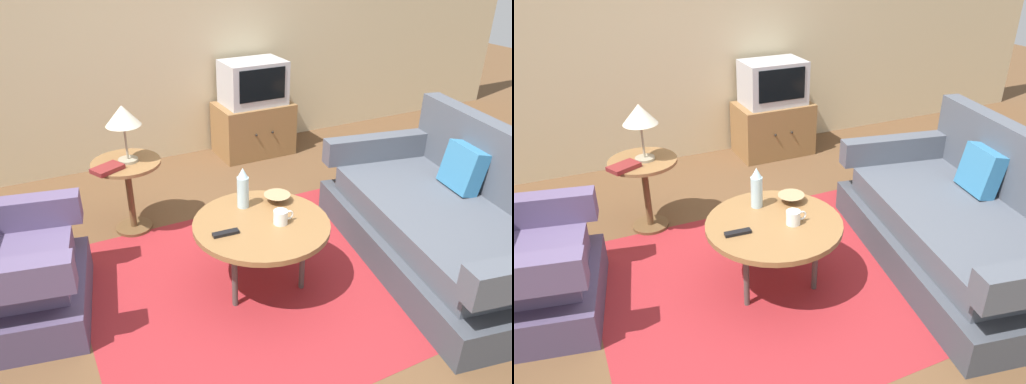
# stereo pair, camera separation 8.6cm
# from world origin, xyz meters

# --- Properties ---
(ground_plane) EXTENTS (16.00, 16.00, 0.00)m
(ground_plane) POSITION_xyz_m (0.00, 0.00, 0.00)
(ground_plane) COLOR brown
(back_wall) EXTENTS (9.00, 0.12, 2.70)m
(back_wall) POSITION_xyz_m (0.00, 2.49, 1.35)
(back_wall) COLOR #CCB78E
(back_wall) RESTS_ON ground
(area_rug) EXTENTS (2.22, 1.98, 0.00)m
(area_rug) POSITION_xyz_m (-0.07, 0.11, 0.00)
(area_rug) COLOR maroon
(area_rug) RESTS_ON ground
(couch) EXTENTS (1.33, 2.05, 0.92)m
(couch) POSITION_xyz_m (1.23, -0.20, 0.29)
(couch) COLOR #3E424B
(couch) RESTS_ON ground
(coffee_table) EXTENTS (0.86, 0.86, 0.48)m
(coffee_table) POSITION_xyz_m (-0.07, 0.11, 0.44)
(coffee_table) COLOR olive
(coffee_table) RESTS_ON ground
(side_table) EXTENTS (0.51, 0.51, 0.58)m
(side_table) POSITION_xyz_m (-0.65, 1.18, 0.42)
(side_table) COLOR olive
(side_table) RESTS_ON ground
(tv_stand) EXTENTS (0.76, 0.51, 0.53)m
(tv_stand) POSITION_xyz_m (0.87, 2.15, 0.27)
(tv_stand) COLOR olive
(tv_stand) RESTS_ON ground
(television) EXTENTS (0.61, 0.43, 0.43)m
(television) POSITION_xyz_m (0.87, 2.15, 0.75)
(television) COLOR #B7B7BC
(television) RESTS_ON tv_stand
(table_lamp) EXTENTS (0.25, 0.25, 0.43)m
(table_lamp) POSITION_xyz_m (-0.63, 1.18, 0.91)
(table_lamp) COLOR #9E937A
(table_lamp) RESTS_ON side_table
(vase) EXTENTS (0.08, 0.08, 0.28)m
(vase) POSITION_xyz_m (-0.08, 0.35, 0.61)
(vase) COLOR silver
(vase) RESTS_ON coffee_table
(mug) EXTENTS (0.14, 0.09, 0.09)m
(mug) POSITION_xyz_m (0.04, 0.05, 0.52)
(mug) COLOR white
(mug) RESTS_ON coffee_table
(bowl) EXTENTS (0.18, 0.18, 0.05)m
(bowl) POSITION_xyz_m (0.15, 0.30, 0.50)
(bowl) COLOR tan
(bowl) RESTS_ON coffee_table
(tv_remote_dark) EXTENTS (0.16, 0.06, 0.02)m
(tv_remote_dark) POSITION_xyz_m (-0.32, 0.08, 0.49)
(tv_remote_dark) COLOR black
(tv_remote_dark) RESTS_ON coffee_table
(book) EXTENTS (0.25, 0.22, 0.03)m
(book) POSITION_xyz_m (-0.80, 1.08, 0.59)
(book) COLOR maroon
(book) RESTS_ON side_table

